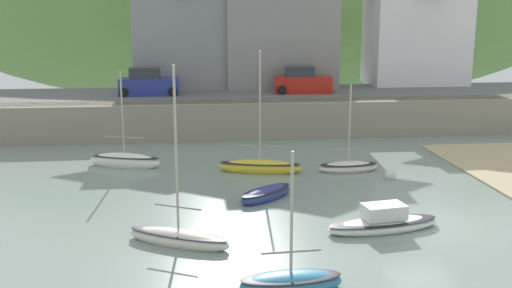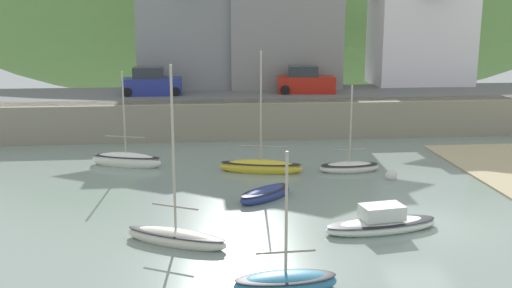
# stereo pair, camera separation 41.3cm
# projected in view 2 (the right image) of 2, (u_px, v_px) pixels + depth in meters

# --- Properties ---
(quay_seawall) EXTENTS (48.00, 9.40, 2.40)m
(quay_seawall) POSITION_uv_depth(u_px,v_px,m) (329.00, 114.00, 40.62)
(quay_seawall) COLOR gray
(quay_seawall) RESTS_ON ground
(hillside_backdrop) EXTENTS (80.00, 44.00, 22.86)m
(hillside_backdrop) POSITION_uv_depth(u_px,v_px,m) (268.00, 12.00, 75.81)
(hillside_backdrop) COLOR #5D8A43
(hillside_backdrop) RESTS_ON ground
(waterfront_building_left) EXTENTS (8.55, 5.18, 9.49)m
(waterfront_building_left) POSITION_uv_depth(u_px,v_px,m) (193.00, 24.00, 45.97)
(waterfront_building_left) COLOR gray
(waterfront_building_left) RESTS_ON ground
(waterfront_building_centre) EXTENTS (8.71, 6.15, 11.37)m
(waterfront_building_centre) POSITION_uv_depth(u_px,v_px,m) (283.00, 11.00, 46.42)
(waterfront_building_centre) COLOR gray
(waterfront_building_centre) RESTS_ON ground
(waterfront_building_right) EXTENTS (7.89, 5.03, 9.03)m
(waterfront_building_right) POSITION_uv_depth(u_px,v_px,m) (421.00, 26.00, 47.71)
(waterfront_building_right) COLOR white
(waterfront_building_right) RESTS_ON ground
(rowboat_small_beached) EXTENTS (4.74, 2.09, 1.15)m
(rowboat_small_beached) POSITION_uv_depth(u_px,v_px,m) (381.00, 223.00, 22.98)
(rowboat_small_beached) COLOR white
(rowboat_small_beached) RESTS_ON ground
(sailboat_nearest_shore) EXTENTS (4.00, 2.68, 6.63)m
(sailboat_nearest_shore) POSITION_uv_depth(u_px,v_px,m) (176.00, 237.00, 21.65)
(sailboat_nearest_shore) COLOR silver
(sailboat_nearest_shore) RESTS_ON ground
(sailboat_white_hull) EXTENTS (4.12, 2.17, 5.34)m
(sailboat_white_hull) POSITION_uv_depth(u_px,v_px,m) (126.00, 160.00, 32.47)
(sailboat_white_hull) COLOR white
(sailboat_white_hull) RESTS_ON ground
(sailboat_tall_mast) EXTENTS (2.99, 2.78, 0.74)m
(sailboat_tall_mast) POSITION_uv_depth(u_px,v_px,m) (265.00, 194.00, 26.80)
(sailboat_tall_mast) COLOR navy
(sailboat_tall_mast) RESTS_ON ground
(fishing_boat_green) EXTENTS (4.47, 2.02, 6.46)m
(fishing_boat_green) POSITION_uv_depth(u_px,v_px,m) (261.00, 166.00, 31.26)
(fishing_boat_green) COLOR gold
(fishing_boat_green) RESTS_ON ground
(sailboat_far_left) EXTENTS (3.23, 1.36, 4.67)m
(sailboat_far_left) POSITION_uv_depth(u_px,v_px,m) (349.00, 167.00, 31.44)
(sailboat_far_left) COLOR silver
(sailboat_far_left) RESTS_ON ground
(sailboat_blue_trim) EXTENTS (3.25, 1.35, 4.47)m
(sailboat_blue_trim) POSITION_uv_depth(u_px,v_px,m) (286.00, 282.00, 18.08)
(sailboat_blue_trim) COLOR teal
(sailboat_blue_trim) RESTS_ON ground
(parked_car_near_slipway) EXTENTS (4.10, 1.82, 1.95)m
(parked_car_near_slipway) POSITION_uv_depth(u_px,v_px,m) (152.00, 84.00, 42.20)
(parked_car_near_slipway) COLOR navy
(parked_car_near_slipway) RESTS_ON ground
(parked_car_by_wall) EXTENTS (4.27, 2.16, 1.95)m
(parked_car_by_wall) POSITION_uv_depth(u_px,v_px,m) (306.00, 82.00, 43.23)
(parked_car_by_wall) COLOR #B41F13
(parked_car_by_wall) RESTS_ON ground
(mooring_buoy) EXTENTS (0.59, 0.59, 0.59)m
(mooring_buoy) POSITION_uv_depth(u_px,v_px,m) (391.00, 176.00, 29.98)
(mooring_buoy) COLOR silver
(mooring_buoy) RESTS_ON ground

